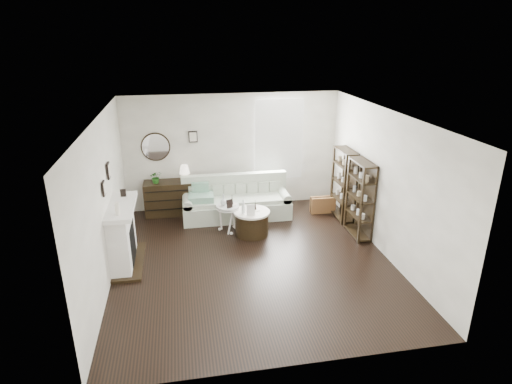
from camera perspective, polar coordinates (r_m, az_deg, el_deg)
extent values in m
plane|color=black|center=(8.08, -0.44, -9.02)|extent=(5.50, 5.50, 0.00)
plane|color=white|center=(7.14, -0.50, 10.17)|extent=(5.50, 5.50, 0.00)
plane|color=beige|center=(10.09, -3.16, 5.41)|extent=(5.00, 0.00, 5.00)
plane|color=beige|center=(5.08, 4.95, -10.86)|extent=(5.00, 0.00, 5.00)
plane|color=beige|center=(7.52, -19.59, -1.22)|extent=(0.00, 5.50, 5.50)
plane|color=beige|center=(8.28, 16.85, 1.07)|extent=(0.00, 5.50, 5.50)
cube|color=white|center=(10.20, 3.01, 7.02)|extent=(1.00, 0.02, 1.80)
cube|color=white|center=(10.14, 3.09, 6.94)|extent=(1.15, 0.02, 1.90)
cylinder|color=silver|center=(9.96, -13.25, 5.86)|extent=(0.60, 0.03, 0.60)
cube|color=black|center=(9.90, -8.39, 7.30)|extent=(0.20, 0.03, 0.26)
cube|color=white|center=(8.08, -17.43, -5.64)|extent=(0.34, 1.20, 1.10)
cube|color=black|center=(8.14, -17.11, -6.58)|extent=(0.30, 0.65, 0.70)
cube|color=white|center=(7.84, -17.51, -1.88)|extent=(0.44, 1.35, 0.08)
cube|color=black|center=(8.30, -16.49, -8.87)|extent=(0.50, 1.40, 0.05)
cylinder|color=white|center=(7.38, -18.00, -2.13)|extent=(0.08, 0.08, 0.22)
cube|color=black|center=(8.18, -17.29, -0.11)|extent=(0.10, 0.03, 0.14)
cube|color=black|center=(7.38, -19.65, 0.45)|extent=(0.03, 0.18, 0.24)
cube|color=black|center=(7.96, -19.07, 2.71)|extent=(0.03, 0.22, 0.28)
cube|color=black|center=(9.71, 11.61, 0.98)|extent=(0.30, 0.80, 1.60)
cylinder|color=tan|center=(9.59, 11.92, -1.09)|extent=(0.08, 0.08, 0.11)
cylinder|color=tan|center=(9.80, 11.38, -0.56)|extent=(0.08, 0.08, 0.11)
cylinder|color=tan|center=(10.02, 10.87, -0.06)|extent=(0.08, 0.08, 0.11)
cylinder|color=tan|center=(9.45, 12.09, 1.16)|extent=(0.08, 0.08, 0.11)
cylinder|color=tan|center=(9.67, 11.55, 1.65)|extent=(0.08, 0.08, 0.11)
cylinder|color=tan|center=(9.89, 11.03, 2.11)|extent=(0.08, 0.08, 0.11)
cylinder|color=tan|center=(9.33, 12.27, 3.48)|extent=(0.08, 0.08, 0.11)
cylinder|color=tan|center=(9.55, 11.72, 3.92)|extent=(0.08, 0.08, 0.11)
cylinder|color=tan|center=(9.77, 11.18, 4.34)|extent=(0.08, 0.08, 0.11)
cube|color=black|center=(8.94, 13.69, -0.93)|extent=(0.30, 0.80, 1.60)
cylinder|color=tan|center=(8.83, 14.05, -3.22)|extent=(0.08, 0.08, 0.11)
cylinder|color=tan|center=(9.03, 13.42, -2.59)|extent=(0.08, 0.08, 0.11)
cylinder|color=tan|center=(9.25, 12.82, -1.99)|extent=(0.08, 0.08, 0.11)
cylinder|color=tan|center=(8.68, 14.28, -0.80)|extent=(0.08, 0.08, 0.11)
cylinder|color=tan|center=(8.89, 13.63, -0.22)|extent=(0.08, 0.08, 0.11)
cylinder|color=tan|center=(9.10, 13.02, 0.33)|extent=(0.08, 0.08, 0.11)
cylinder|color=tan|center=(8.54, 14.51, 1.70)|extent=(0.08, 0.08, 0.11)
cylinder|color=tan|center=(8.76, 13.85, 2.23)|extent=(0.08, 0.08, 0.11)
cylinder|color=tan|center=(8.98, 13.22, 2.73)|extent=(0.08, 0.08, 0.11)
cube|color=beige|center=(9.76, -2.61, -2.30)|extent=(2.42, 0.84, 0.39)
cube|color=beige|center=(9.65, -2.61, -1.04)|extent=(2.10, 0.67, 0.09)
cube|color=beige|center=(9.93, -2.90, 0.41)|extent=(2.42, 0.19, 0.74)
cube|color=beige|center=(9.68, -9.08, -2.47)|extent=(0.20, 0.79, 0.48)
cube|color=beige|center=(9.94, 3.67, -1.60)|extent=(0.20, 0.79, 0.48)
cube|color=#279060|center=(9.52, -7.33, -0.73)|extent=(0.58, 0.48, 0.14)
cube|color=brown|center=(10.13, 8.88, -1.69)|extent=(0.58, 0.21, 0.38)
cube|color=black|center=(10.06, -11.27, -0.76)|extent=(1.19, 0.49, 0.79)
cube|color=black|center=(9.89, -11.21, -2.25)|extent=(1.14, 0.01, 0.02)
cube|color=black|center=(9.80, -11.29, -1.08)|extent=(1.14, 0.01, 0.02)
cube|color=black|center=(9.73, -11.38, 0.11)|extent=(1.14, 0.01, 0.01)
imported|color=#235E1B|center=(9.84, -13.21, 1.95)|extent=(0.29, 0.26, 0.29)
cylinder|color=black|center=(8.93, -0.57, -4.24)|extent=(0.69, 0.69, 0.48)
cylinder|color=white|center=(8.82, -0.57, -2.70)|extent=(0.75, 0.75, 0.04)
cylinder|color=white|center=(8.95, -3.78, -1.89)|extent=(0.48, 0.48, 0.03)
cylinder|color=white|center=(8.96, -3.77, -2.14)|extent=(0.49, 0.49, 0.02)
cylinder|color=white|center=(9.06, -3.73, -3.63)|extent=(0.04, 0.04, 0.56)
cylinder|color=silver|center=(8.65, -1.71, -1.97)|extent=(0.07, 0.07, 0.30)
cube|color=silver|center=(8.59, -0.71, -2.41)|extent=(0.16, 0.06, 0.22)
cube|color=black|center=(8.79, -3.56, -1.58)|extent=(0.14, 0.09, 0.17)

